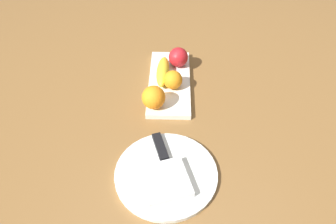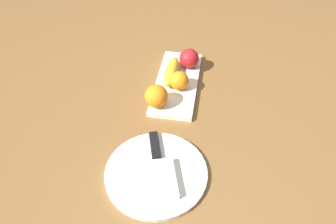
# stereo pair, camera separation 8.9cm
# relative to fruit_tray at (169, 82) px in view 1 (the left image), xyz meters

# --- Properties ---
(ground_plane) EXTENTS (2.40, 2.40, 0.00)m
(ground_plane) POSITION_rel_fruit_tray_xyz_m (0.01, 0.04, -0.01)
(ground_plane) COLOR brown
(fruit_tray) EXTENTS (0.33, 0.14, 0.02)m
(fruit_tray) POSITION_rel_fruit_tray_xyz_m (0.00, 0.00, 0.00)
(fruit_tray) COLOR white
(fruit_tray) RESTS_ON ground_plane
(apple) EXTENTS (0.07, 0.07, 0.07)m
(apple) POSITION_rel_fruit_tray_xyz_m (-0.09, 0.03, 0.04)
(apple) COLOR red
(apple) RESTS_ON fruit_tray
(banana) EXTENTS (0.16, 0.05, 0.04)m
(banana) POSITION_rel_fruit_tray_xyz_m (-0.02, -0.02, 0.03)
(banana) COLOR gold
(banana) RESTS_ON fruit_tray
(orange_near_apple) EXTENTS (0.06, 0.06, 0.06)m
(orange_near_apple) POSITION_rel_fruit_tray_xyz_m (0.03, 0.01, 0.04)
(orange_near_apple) COLOR orange
(orange_near_apple) RESTS_ON fruit_tray
(orange_near_banana) EXTENTS (0.07, 0.07, 0.07)m
(orange_near_banana) POSITION_rel_fruit_tray_xyz_m (0.12, -0.04, 0.04)
(orange_near_banana) COLOR orange
(orange_near_banana) RESTS_ON fruit_tray
(dinner_plate) EXTENTS (0.26, 0.26, 0.01)m
(dinner_plate) POSITION_rel_fruit_tray_xyz_m (0.36, -0.00, -0.00)
(dinner_plate) COLOR white
(dinner_plate) RESTS_ON ground_plane
(folded_napkin) EXTENTS (0.14, 0.14, 0.02)m
(folded_napkin) POSITION_rel_fruit_tray_xyz_m (0.39, 0.00, 0.01)
(folded_napkin) COLOR white
(folded_napkin) RESTS_ON dinner_plate
(knife) EXTENTS (0.18, 0.08, 0.01)m
(knife) POSITION_rel_fruit_tray_xyz_m (0.30, -0.01, 0.01)
(knife) COLOR silver
(knife) RESTS_ON dinner_plate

